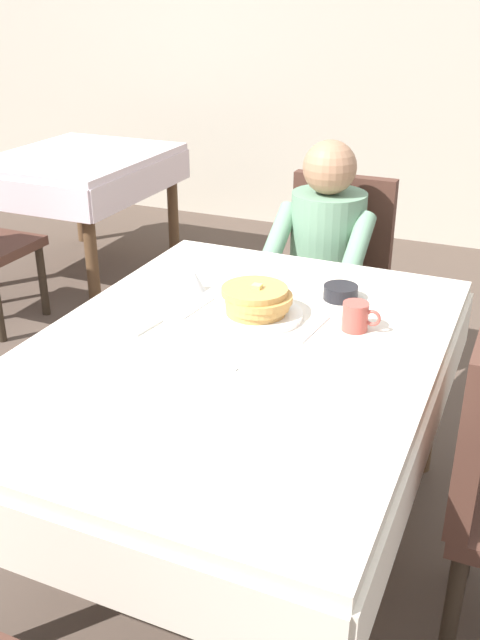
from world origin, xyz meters
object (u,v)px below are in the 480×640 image
plate_breakfast (257,314)px  bowl_butter (341,292)px  diner_person (324,253)px  background_table_far (80,173)px  cup_coffee (356,317)px  spoon_near_edge (212,363)px  chair_diner (333,272)px  syrup_pitcher (193,280)px  breakfast_stack (257,300)px  dining_table_main (234,373)px  knife_right_of_plate (314,330)px  fork_left_of_plate (198,308)px

plate_breakfast → bowl_butter: (0.19, 0.23, 0.01)m
diner_person → background_table_far: size_ratio=1.00×
cup_coffee → spoon_near_edge: (-0.29, -0.35, -0.04)m
chair_diner → cup_coffee: bearing=109.8°
chair_diner → plate_breakfast: bearing=92.3°
background_table_far → cup_coffee: bearing=-37.9°
bowl_butter → spoon_near_edge: bowl_butter is taller
diner_person → cup_coffee: 0.86m
plate_breakfast → syrup_pitcher: bearing=158.2°
breakfast_stack → background_table_far: 2.54m
plate_breakfast → spoon_near_edge: (0.01, -0.32, -0.01)m
plate_breakfast → breakfast_stack: bearing=-66.1°
dining_table_main → cup_coffee: size_ratio=13.49×
cup_coffee → breakfast_stack: bearing=-173.7°
chair_diner → bowl_butter: bearing=107.6°
knife_right_of_plate → spoon_near_edge: same height
plate_breakfast → spoon_near_edge: bearing=-89.1°
dining_table_main → spoon_near_edge: (-0.01, -0.12, 0.09)m
chair_diner → cup_coffee: 1.03m
diner_person → fork_left_of_plate: bearing=79.8°
diner_person → bowl_butter: 0.63m
spoon_near_edge → background_table_far: size_ratio=0.13×
cup_coffee → background_table_far: (-2.16, 1.68, -0.16)m
bowl_butter → plate_breakfast: bearing=-129.8°
cup_coffee → spoon_near_edge: cup_coffee is taller
dining_table_main → diner_person: diner_person is taller
syrup_pitcher → fork_left_of_plate: size_ratio=0.44×
background_table_far → bowl_butter: bearing=-35.7°
dining_table_main → fork_left_of_plate: 0.29m
spoon_near_edge → fork_left_of_plate: bearing=128.8°
cup_coffee → background_table_far: bearing=142.1°
chair_diner → spoon_near_edge: 1.31m
diner_person → bowl_butter: size_ratio=10.18×
dining_table_main → fork_left_of_plate: (-0.20, 0.18, 0.09)m
chair_diner → spoon_near_edge: (0.04, -1.29, 0.21)m
dining_table_main → breakfast_stack: 0.25m
plate_breakfast → background_table_far: 2.53m
syrup_pitcher → spoon_near_edge: (0.27, -0.43, -0.04)m
dining_table_main → fork_left_of_plate: fork_left_of_plate is taller
breakfast_stack → bowl_butter: 0.31m
diner_person → bowl_butter: (0.23, -0.58, 0.09)m
breakfast_stack → syrup_pitcher: bearing=157.9°
bowl_butter → knife_right_of_plate: 0.25m
dining_table_main → plate_breakfast: size_ratio=5.44×
diner_person → knife_right_of_plate: size_ratio=5.60×
syrup_pitcher → fork_left_of_plate: 0.15m
breakfast_stack → fork_left_of_plate: (-0.19, -0.02, -0.05)m
dining_table_main → bowl_butter: 0.48m
diner_person → background_table_far: bearing=-26.2°
diner_person → cup_coffee: diner_person is taller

